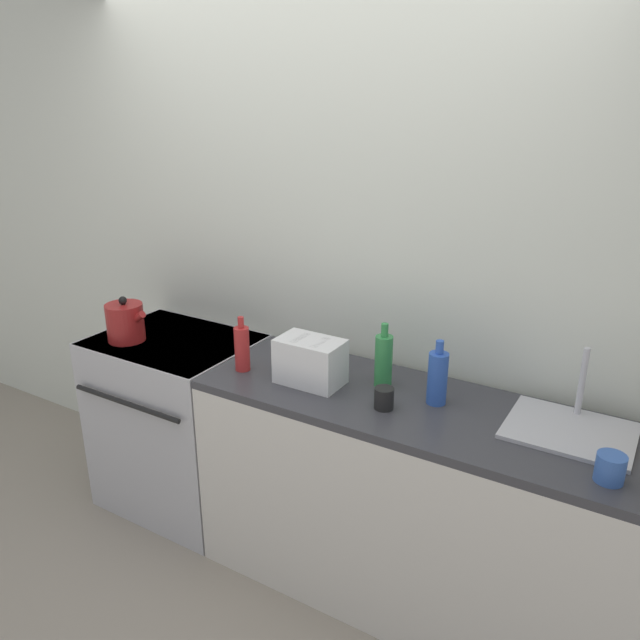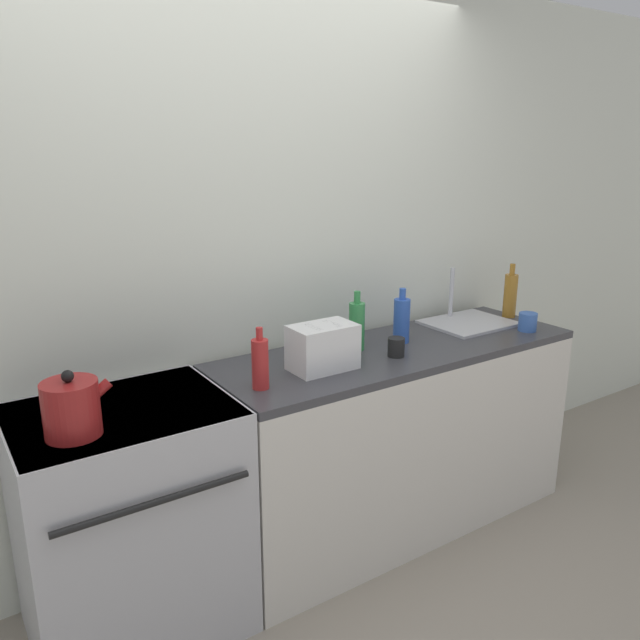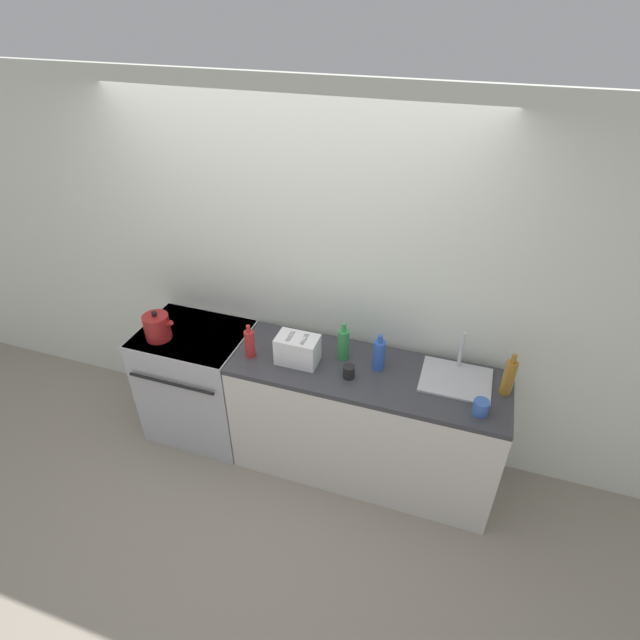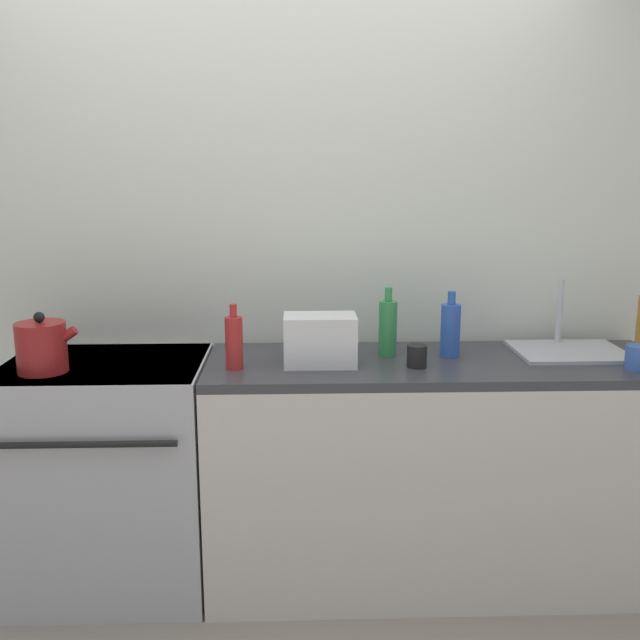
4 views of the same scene
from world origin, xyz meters
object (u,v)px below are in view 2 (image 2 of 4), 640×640
cup_blue (528,322)px  bottle_blue (402,320)px  stove (131,520)px  cup_black (396,347)px  toaster (323,347)px  bottle_green (357,325)px  bottle_red (260,363)px  kettle (72,408)px  bottle_amber (510,295)px

cup_blue → bottle_blue: bearing=161.9°
stove → cup_black: size_ratio=10.83×
toaster → bottle_green: size_ratio=0.99×
toaster → bottle_blue: (0.52, 0.10, 0.01)m
bottle_blue → cup_blue: bottle_blue is taller
stove → bottle_red: size_ratio=3.76×
bottle_red → cup_black: (0.68, -0.00, -0.06)m
kettle → cup_black: (1.38, 0.02, -0.05)m
kettle → bottle_red: 0.70m
bottle_red → cup_blue: (1.50, -0.07, -0.06)m
stove → bottle_blue: bottle_blue is taller
bottle_red → bottle_amber: size_ratio=0.84×
bottle_amber → cup_blue: bearing=-120.3°
stove → bottle_amber: bearing=1.7°
bottle_green → cup_black: bearing=-63.1°
stove → bottle_amber: (2.15, 0.06, 0.57)m
stove → cup_black: 1.30m
kettle → cup_blue: bearing=-1.3°
toaster → bottle_green: bearing=25.1°
bottle_green → cup_blue: bearing=-15.1°
bottle_blue → bottle_green: 0.25m
bottle_amber → bottle_blue: bottle_amber is taller
bottle_amber → bottle_green: size_ratio=1.07×
bottle_red → cup_blue: size_ratio=2.66×
stove → kettle: bearing=-147.1°
kettle → cup_blue: 2.20m
stove → cup_blue: 2.08m
kettle → cup_black: kettle is taller
stove → cup_blue: cup_blue is taller
bottle_green → cup_black: bottle_green is taller
toaster → bottle_green: 0.30m
kettle → bottle_red: bottle_red is taller
bottle_red → bottle_green: bearing=16.3°
kettle → cup_black: 1.38m
bottle_red → toaster: bearing=8.1°
bottle_blue → cup_blue: bearing=-18.1°
bottle_blue → cup_black: size_ratio=3.08×
cup_black → cup_blue: 0.82m
stove → toaster: size_ratio=3.38×
cup_black → bottle_red: bearing=179.9°
bottle_blue → bottle_amber: bearing=1.2°
cup_black → stove: bearing=175.2°
kettle → bottle_green: (1.29, 0.19, 0.02)m
kettle → toaster: (1.02, 0.07, 0.00)m
stove → bottle_amber: size_ratio=3.15×
kettle → bottle_amber: bearing=4.5°
bottle_amber → cup_blue: bottle_amber is taller
toaster → cup_black: 0.37m
kettle → bottle_green: 1.31m
bottle_green → cup_black: size_ratio=3.22×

